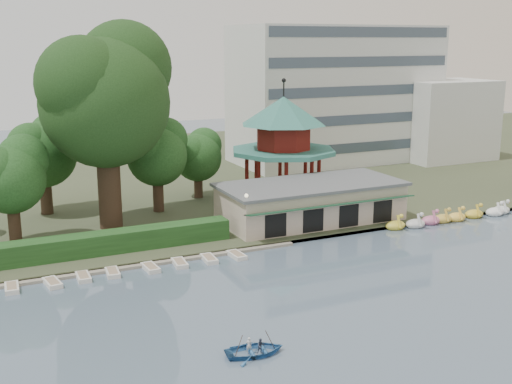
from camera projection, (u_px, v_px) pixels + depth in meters
ground_plane at (344, 326)px, 42.05m from camera, size 220.00×220.00×0.00m
shore at (138, 176)px, 87.84m from camera, size 220.00×70.00×0.40m
embankment at (239, 249)px, 57.26m from camera, size 220.00×0.60×0.30m
dock at (105, 269)px, 52.24m from camera, size 34.00×1.60×0.24m
boathouse at (311, 201)px, 64.99m from camera, size 18.60×9.39×3.90m
pavilion at (283, 137)px, 73.48m from camera, size 12.40×12.40×13.50m
office_building at (353, 99)px, 96.46m from camera, size 38.00×18.00×20.00m
hedge at (60, 249)px, 53.64m from camera, size 30.00×2.00×1.80m
lamp_post at (246, 208)px, 58.65m from camera, size 0.36×0.36×4.28m
big_tree at (106, 92)px, 60.14m from camera, size 13.46×12.54×19.88m
small_trees at (51, 165)px, 62.69m from camera, size 39.40×16.67×10.59m
swan_boats at (453, 217)px, 66.43m from camera, size 16.11×2.17×1.92m
moored_rowboats at (83, 277)px, 50.19m from camera, size 27.00×2.77×0.36m
rowboat_with_passengers at (255, 346)px, 38.16m from camera, size 5.41×4.17×2.01m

